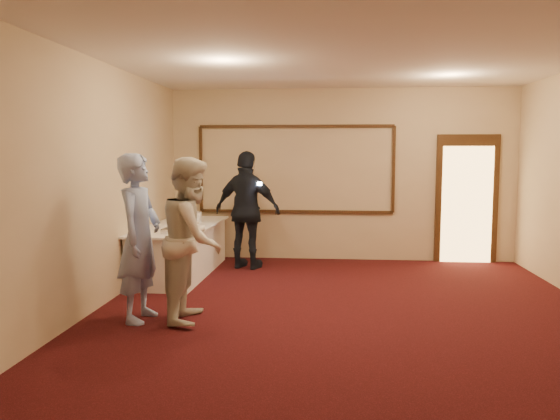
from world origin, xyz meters
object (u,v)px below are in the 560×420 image
Objects in this scene: plate_stack_a at (176,219)px; guest at (247,210)px; plate_stack_b at (196,217)px; tart at (185,226)px; pavlova_tray at (178,227)px; woman at (192,239)px; man at (139,238)px; buffet_table at (181,249)px; cupcake_stand at (184,209)px.

plate_stack_a is 0.10× the size of guest.
tart is (0.01, -0.71, -0.05)m from plate_stack_b.
pavlova_tray is at bearing -87.86° from tart.
pavlova_tray is at bearing 74.79° from guest.
guest reaches higher than woman.
man is 1.02× the size of woman.
man is at bearing -89.32° from plate_stack_b.
tart is 0.17× the size of man.
man reaches higher than pavlova_tray.
pavlova_tray is (0.17, -0.76, 0.46)m from buffet_table.
plate_stack_a is at bearing 107.40° from pavlova_tray.
pavlova_tray reaches higher than buffet_table.
cupcake_stand reaches higher than plate_stack_b.
guest reaches higher than plate_stack_b.
plate_stack_a reaches higher than buffet_table.
plate_stack_b is 2.73m from woman.
buffet_table is 0.90m from pavlova_tray.
pavlova_tray is 0.46m from tart.
buffet_table is 5.62× the size of cupcake_stand.
cupcake_stand is 0.72m from plate_stack_a.
plate_stack_b is at bearing 25.11° from guest.
guest reaches higher than buffet_table.
man is at bearing -89.31° from tart.
man is (0.02, -2.04, 0.14)m from tart.
woman is 2.79m from guest.
plate_stack_a is at bearing -84.87° from cupcake_stand.
tart is at bearing -62.90° from buffet_table.
pavlova_tray reaches higher than plate_stack_b.
man is at bearing -83.39° from plate_stack_a.
plate_stack_a reaches higher than tart.
plate_stack_b is 0.11× the size of woman.
guest is at bearing 58.06° from pavlova_tray.
woman is 0.96× the size of guest.
cupcake_stand is at bearing 101.44° from buffet_table.
cupcake_stand reaches higher than plate_stack_a.
plate_stack_a is 0.51m from tart.
buffet_table is 1.24m from guest.
buffet_table is 0.53m from tart.
woman is (0.93, -3.10, -0.01)m from cupcake_stand.
guest is (1.08, 0.39, 0.11)m from plate_stack_a.
man is (0.29, -2.47, 0.09)m from plate_stack_a.
guest reaches higher than plate_stack_a.
man reaches higher than tart.
tart is at bearing 5.48° from man.
woman reaches higher than plate_stack_a.
pavlova_tray is 2.57× the size of plate_stack_b.
woman is at bearing -76.96° from plate_stack_b.
guest is at bearing 20.05° from plate_stack_a.
woman reaches higher than tart.
pavlova_tray is 1.16m from plate_stack_b.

